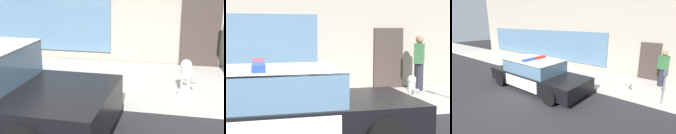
# 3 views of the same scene
# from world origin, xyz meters

# --- Properties ---
(sidewalk) EXTENTS (48.00, 2.95, 0.15)m
(sidewalk) POSITION_xyz_m (0.00, 3.62, 0.07)
(sidewalk) COLOR #B2ADA3
(sidewalk) RESTS_ON ground
(police_cruiser) EXTENTS (5.12, 2.20, 1.49)m
(police_cruiser) POSITION_xyz_m (-0.51, 0.90, 0.68)
(police_cruiser) COLOR black
(police_cruiser) RESTS_ON ground
(fire_hydrant) EXTENTS (0.34, 0.39, 0.73)m
(fire_hydrant) POSITION_xyz_m (3.18, 2.82, 0.50)
(fire_hydrant) COLOR silver
(fire_hydrant) RESTS_ON sidewalk
(pedestrian_on_sidewalk) EXTENTS (0.46, 0.47, 1.71)m
(pedestrian_on_sidewalk) POSITION_xyz_m (4.27, 4.43, 1.01)
(pedestrian_on_sidewalk) COLOR #23232D
(pedestrian_on_sidewalk) RESTS_ON sidewalk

